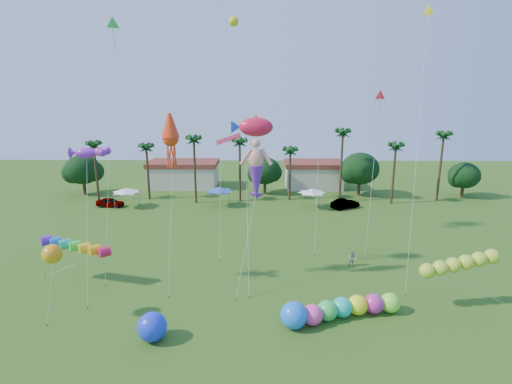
{
  "coord_description": "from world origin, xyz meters",
  "views": [
    {
      "loc": [
        0.48,
        -22.18,
        17.03
      ],
      "look_at": [
        0.0,
        10.0,
        9.0
      ],
      "focal_mm": 28.0,
      "sensor_mm": 36.0,
      "label": 1
    }
  ],
  "objects_px": {
    "car_b": "(345,204)",
    "blue_ball": "(152,327)",
    "spectator_b": "(352,258)",
    "caterpillar_inflatable": "(337,309)",
    "car_a": "(110,202)"
  },
  "relations": [
    {
      "from": "spectator_b",
      "to": "blue_ball",
      "type": "relative_size",
      "value": 0.79
    },
    {
      "from": "blue_ball",
      "to": "car_b",
      "type": "bearing_deg",
      "value": 58.75
    },
    {
      "from": "spectator_b",
      "to": "caterpillar_inflatable",
      "type": "height_order",
      "value": "caterpillar_inflatable"
    },
    {
      "from": "car_b",
      "to": "spectator_b",
      "type": "distance_m",
      "value": 21.06
    },
    {
      "from": "car_a",
      "to": "car_b",
      "type": "height_order",
      "value": "car_b"
    },
    {
      "from": "car_b",
      "to": "blue_ball",
      "type": "xyz_separation_m",
      "value": [
        -20.29,
        -33.44,
        0.3
      ]
    },
    {
      "from": "car_b",
      "to": "caterpillar_inflatable",
      "type": "distance_m",
      "value": 31.32
    },
    {
      "from": "car_a",
      "to": "spectator_b",
      "type": "bearing_deg",
      "value": -117.03
    },
    {
      "from": "caterpillar_inflatable",
      "to": "blue_ball",
      "type": "distance_m",
      "value": 13.78
    },
    {
      "from": "caterpillar_inflatable",
      "to": "car_a",
      "type": "bearing_deg",
      "value": 115.9
    },
    {
      "from": "blue_ball",
      "to": "spectator_b",
      "type": "bearing_deg",
      "value": 37.02
    },
    {
      "from": "caterpillar_inflatable",
      "to": "car_b",
      "type": "bearing_deg",
      "value": 60.12
    },
    {
      "from": "car_a",
      "to": "spectator_b",
      "type": "xyz_separation_m",
      "value": [
        32.37,
        -21.11,
        0.12
      ]
    },
    {
      "from": "car_a",
      "to": "blue_ball",
      "type": "bearing_deg",
      "value": -149.16
    },
    {
      "from": "car_b",
      "to": "car_a",
      "type": "bearing_deg",
      "value": 60.89
    }
  ]
}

